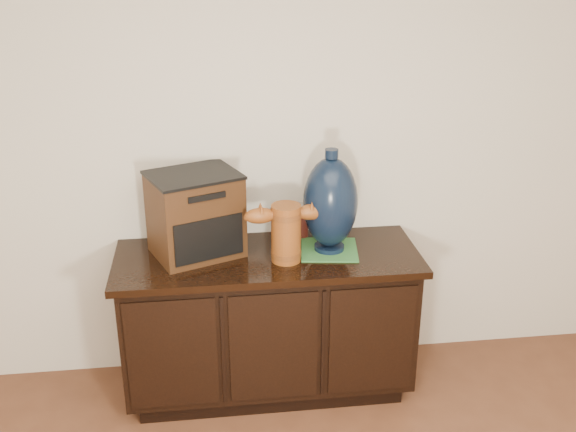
{
  "coord_description": "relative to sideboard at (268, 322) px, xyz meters",
  "views": [
    {
      "loc": [
        -0.27,
        -0.67,
        2.15
      ],
      "look_at": [
        0.09,
        2.18,
        0.97
      ],
      "focal_mm": 42.0,
      "sensor_mm": 36.0,
      "label": 1
    }
  ],
  "objects": [
    {
      "name": "spray_can",
      "position": [
        0.19,
        0.18,
        0.46
      ],
      "size": [
        0.06,
        0.06,
        0.18
      ],
      "color": "#5B160F",
      "rests_on": "sideboard"
    },
    {
      "name": "sideboard",
      "position": [
        0.0,
        0.0,
        0.0
      ],
      "size": [
        1.46,
        0.56,
        0.75
      ],
      "color": "black",
      "rests_on": "ground"
    },
    {
      "name": "tv_radio",
      "position": [
        -0.33,
        0.07,
        0.57
      ],
      "size": [
        0.49,
        0.45,
        0.4
      ],
      "rotation": [
        0.0,
        0.0,
        0.38
      ],
      "color": "#361D0D",
      "rests_on": "sideboard"
    },
    {
      "name": "green_mat",
      "position": [
        0.3,
        0.01,
        0.37
      ],
      "size": [
        0.31,
        0.31,
        0.01
      ],
      "primitive_type": "cube",
      "rotation": [
        0.0,
        0.0,
        -0.14
      ],
      "color": "#316E33",
      "rests_on": "sideboard"
    },
    {
      "name": "terracotta_vessel",
      "position": [
        0.08,
        -0.07,
        0.53
      ],
      "size": [
        0.39,
        0.15,
        0.28
      ],
      "rotation": [
        0.0,
        0.0,
        0.07
      ],
      "color": "brown",
      "rests_on": "sideboard"
    },
    {
      "name": "lamp_base",
      "position": [
        0.3,
        0.01,
        0.62
      ],
      "size": [
        0.29,
        0.29,
        0.5
      ],
      "rotation": [
        0.0,
        0.0,
        -0.14
      ],
      "color": "black",
      "rests_on": "green_mat"
    }
  ]
}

